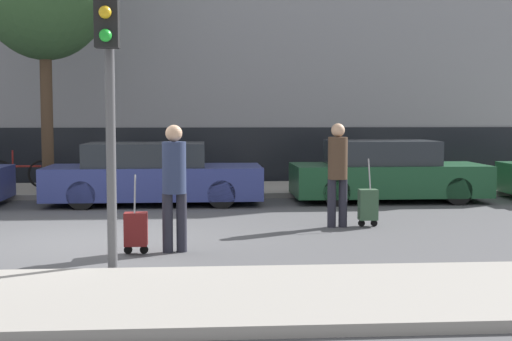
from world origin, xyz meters
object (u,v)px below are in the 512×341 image
pedestrian_left (174,180)px  parked_bicycle (21,174)px  trolley_left (136,229)px  traffic_light (108,66)px  parked_car_2 (386,173)px  pedestrian_right (338,168)px  trolley_right (368,205)px  parked_car_1 (152,175)px

pedestrian_left → parked_bicycle: 8.97m
trolley_left → traffic_light: 2.57m
pedestrian_left → trolley_left: (-0.54, -0.10, -0.69)m
parked_car_2 → traffic_light: 9.05m
parked_car_2 → pedestrian_right: pedestrian_right is taller
trolley_left → traffic_light: traffic_light is taller
trolley_left → pedestrian_right: (3.29, 2.16, 0.69)m
trolley_right → traffic_light: traffic_light is taller
parked_car_2 → parked_bicycle: parked_car_2 is taller
parked_car_2 → pedestrian_left: (-4.56, -5.68, 0.40)m
parked_car_1 → pedestrian_right: bearing=-45.1°
trolley_right → traffic_light: (-4.02, -3.51, 2.16)m
pedestrian_right → parked_bicycle: size_ratio=1.03×
parked_car_2 → pedestrian_right: bearing=-116.6°
parked_car_1 → pedestrian_left: (0.70, -5.53, 0.41)m
trolley_left → parked_bicycle: 8.81m
pedestrian_right → parked_bicycle: bearing=-42.6°
trolley_right → parked_bicycle: 9.46m
pedestrian_right → traffic_light: bearing=43.1°
parked_car_2 → trolley_left: parked_car_2 is taller
parked_car_1 → trolley_left: 5.64m
parked_car_2 → traffic_light: size_ratio=1.22×
traffic_light → pedestrian_left: bearing=63.2°
trolley_right → pedestrian_right: bearing=-178.0°
pedestrian_right → parked_car_2: bearing=-118.7°
pedestrian_left → traffic_light: (-0.72, -1.42, 1.50)m
parked_car_1 → parked_car_2: size_ratio=1.08×
parked_car_2 → pedestrian_left: pedestrian_left is taller
trolley_left → parked_bicycle: (-3.58, 8.05, 0.14)m
parked_car_2 → parked_bicycle: (-8.69, 2.27, -0.16)m
parked_car_1 → trolley_right: (4.00, -3.45, -0.25)m
pedestrian_left → pedestrian_right: bearing=27.0°
pedestrian_left → trolley_right: (3.30, 2.09, -0.66)m
parked_car_1 → pedestrian_right: size_ratio=2.58×
parked_car_2 → parked_bicycle: size_ratio=2.45×
traffic_light → parked_bicycle: 10.18m
traffic_light → parked_car_2: bearing=53.4°
pedestrian_left → trolley_right: bearing=22.4°
trolley_left → parked_car_1: bearing=91.6°
trolley_right → parked_bicycle: bearing=141.7°
parked_car_2 → parked_bicycle: 8.98m
trolley_left → trolley_right: (3.84, 2.18, 0.04)m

